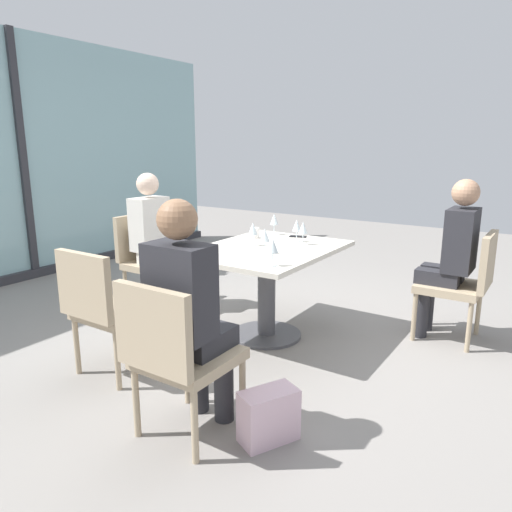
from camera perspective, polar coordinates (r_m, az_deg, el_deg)
ground_plane at (r=3.90m, az=1.24°, el=-9.52°), size 12.00×12.00×0.00m
window_wall_backdrop at (r=5.95m, az=-26.12°, el=9.07°), size 5.87×0.10×2.70m
dining_table_main at (r=3.72m, az=1.29°, el=-1.69°), size 1.24×0.94×0.73m
chair_side_end at (r=2.48m, az=-9.60°, el=-11.16°), size 0.50×0.46×0.87m
chair_near_window at (r=4.55m, az=-12.85°, el=0.05°), size 0.46×0.51×0.87m
chair_front_right at (r=3.99m, az=23.61°, el=-2.60°), size 0.46×0.50×0.87m
chair_far_left at (r=3.25m, az=-17.55°, el=-5.58°), size 0.50×0.46×0.87m
person_side_end at (r=2.48m, az=-8.06°, el=-6.04°), size 0.39×0.34×1.26m
person_near_window at (r=4.43m, az=-12.00°, el=2.43°), size 0.34×0.39×1.26m
person_front_right at (r=3.96m, az=22.34°, el=0.44°), size 0.34×0.39×1.26m
wine_glass_0 at (r=3.72m, az=-0.37°, el=3.23°), size 0.07×0.07×0.18m
wine_glass_1 at (r=3.46m, az=1.07°, el=2.45°), size 0.07×0.07×0.18m
wine_glass_2 at (r=3.78m, az=5.65°, el=3.32°), size 0.07×0.07×0.18m
wine_glass_3 at (r=4.19m, az=2.18°, el=4.36°), size 0.07×0.07×0.18m
wine_glass_4 at (r=3.10m, az=2.04°, el=1.17°), size 0.07×0.07×0.18m
wine_glass_5 at (r=3.88m, az=4.89°, el=3.60°), size 0.07×0.07×0.18m
coffee_cup at (r=4.04m, az=-0.15°, el=2.78°), size 0.08×0.08×0.09m
cell_phone_on_table at (r=4.12m, az=5.04°, el=2.35°), size 0.11×0.16×0.01m
handbag_0 at (r=2.60m, az=1.52°, el=-18.58°), size 0.34×0.28×0.28m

